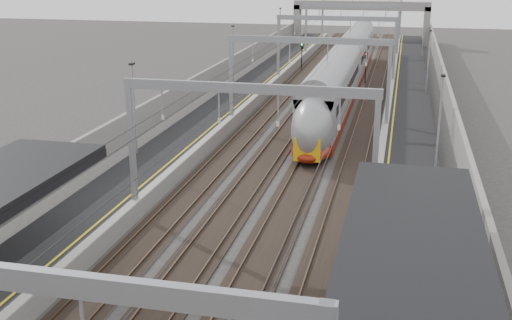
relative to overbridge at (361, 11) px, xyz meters
The scene contains 11 objects.
platform_left 55.79m from the overbridge, 98.28° to the right, with size 4.00×120.00×1.00m, color black.
platform_right 55.79m from the overbridge, 81.72° to the right, with size 4.00×120.00×1.00m, color black.
tracks 55.25m from the overbridge, 90.00° to the right, with size 11.40×140.00×0.20m.
overhead_line 48.39m from the overbridge, 90.00° to the right, with size 13.00×140.00×6.60m.
overbridge is the anchor object (origin of this frame).
wall_left 56.25m from the overbridge, 101.51° to the right, with size 0.30×120.00×3.20m, color gray.
wall_right 56.25m from the overbridge, 78.49° to the right, with size 0.30×120.00×3.20m, color gray.
train 44.00m from the overbridge, 88.04° to the right, with size 2.83×51.59×4.47m.
signal_green 28.89m from the overbridge, 100.42° to the right, with size 0.32×0.32×3.48m.
signal_red_near 35.51m from the overbridge, 84.81° to the right, with size 0.32×0.32×3.48m.
signal_red_far 23.26m from the overbridge, 76.47° to the right, with size 0.32×0.32×3.48m.
Camera 1 is at (7.33, -8.05, 13.38)m, focal length 45.00 mm.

